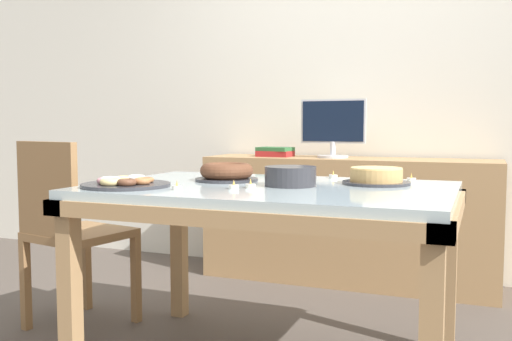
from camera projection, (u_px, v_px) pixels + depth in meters
name	position (u px, v px, depth m)	size (l,w,h in m)	color
wall_back	(358.00, 83.00, 3.89)	(8.00, 0.10, 2.60)	silver
dining_table	(271.00, 208.00, 2.35)	(1.48, 0.99, 0.77)	silver
chair	(68.00, 226.00, 2.80)	(0.49, 0.49, 0.94)	olive
sideboard	(347.00, 220.00, 3.68)	(1.86, 0.44, 0.81)	tan
computer_monitor	(333.00, 128.00, 3.67)	(0.42, 0.20, 0.38)	silver
book_stack	(275.00, 152.00, 3.83)	(0.24, 0.18, 0.06)	maroon
cake_chocolate_round	(376.00, 177.00, 2.38)	(0.28, 0.28, 0.07)	#333338
cake_golden_bundt	(227.00, 172.00, 2.53)	(0.28, 0.28, 0.08)	#333338
pastry_platter	(125.00, 183.00, 2.29)	(0.36, 0.36, 0.04)	#333338
plate_stack	(291.00, 176.00, 2.32)	(0.21, 0.21, 0.08)	#333338
tealight_centre	(251.00, 185.00, 2.25)	(0.04, 0.04, 0.04)	silver
tealight_right_edge	(177.00, 187.00, 2.18)	(0.04, 0.04, 0.04)	silver
tealight_left_edge	(333.00, 176.00, 2.66)	(0.04, 0.04, 0.04)	silver
tealight_near_front	(411.00, 179.00, 2.50)	(0.04, 0.04, 0.04)	silver
tealight_near_cakes	(234.00, 186.00, 2.21)	(0.04, 0.04, 0.04)	silver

